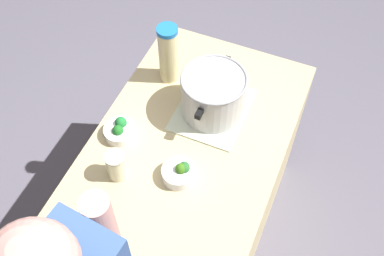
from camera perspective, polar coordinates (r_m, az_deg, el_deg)
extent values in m
plane|color=slate|center=(2.73, 0.00, -11.62)|extent=(8.00, 8.00, 0.00)
cube|color=tan|center=(2.33, 0.00, -7.13)|extent=(1.15, 0.77, 0.88)
cube|color=beige|center=(2.03, 2.48, 2.24)|extent=(0.35, 0.29, 0.01)
cylinder|color=#B7B7BC|center=(1.96, 2.58, 4.06)|extent=(0.27, 0.27, 0.19)
torus|color=#99999E|center=(1.88, 2.69, 5.94)|extent=(0.27, 0.27, 0.01)
cube|color=black|center=(2.01, 4.23, 8.08)|extent=(0.04, 0.02, 0.02)
cube|color=black|center=(1.82, 0.91, 1.80)|extent=(0.04, 0.02, 0.02)
cylinder|color=beige|center=(2.07, -2.86, 8.79)|extent=(0.09, 0.09, 0.27)
cylinder|color=blue|center=(1.97, -3.03, 11.75)|extent=(0.09, 0.09, 0.02)
ellipsoid|color=yellow|center=(2.02, -3.09, 9.72)|extent=(0.04, 0.04, 0.01)
cylinder|color=beige|center=(1.82, -9.11, -4.60)|extent=(0.08, 0.08, 0.12)
cylinder|color=#B2AD99|center=(1.77, -9.38, -3.49)|extent=(0.08, 0.08, 0.01)
cylinder|color=silver|center=(1.83, -1.62, -5.51)|extent=(0.13, 0.13, 0.05)
ellipsoid|color=#2B652A|center=(1.81, -0.95, -4.92)|extent=(0.04, 0.04, 0.05)
ellipsoid|color=#1F682E|center=(1.82, -0.95, -4.80)|extent=(0.04, 0.04, 0.05)
ellipsoid|color=#3A6F1A|center=(1.80, -1.37, -4.98)|extent=(0.04, 0.04, 0.05)
cylinder|color=silver|center=(1.96, -8.74, -0.44)|extent=(0.13, 0.13, 0.04)
ellipsoid|color=#1E6A23|center=(1.94, -8.97, -0.34)|extent=(0.05, 0.05, 0.05)
ellipsoid|color=#207732|center=(1.96, -8.62, 0.62)|extent=(0.05, 0.05, 0.06)
cylinder|color=tan|center=(1.31, -10.73, -11.86)|extent=(0.08, 0.08, 0.30)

